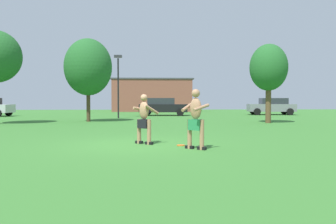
% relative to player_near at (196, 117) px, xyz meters
% --- Properties ---
extents(ground_plane, '(80.00, 80.00, 0.00)m').
position_rel_player_near_xyz_m(ground_plane, '(-1.73, 1.18, -0.92)').
color(ground_plane, '#38752D').
extents(player_near, '(0.83, 0.81, 1.73)m').
position_rel_player_near_xyz_m(player_near, '(0.00, 0.00, 0.00)').
color(player_near, black).
rests_on(player_near, ground_plane).
extents(player_in_black, '(0.85, 0.69, 1.61)m').
position_rel_player_near_xyz_m(player_in_black, '(-1.49, 1.29, -0.08)').
color(player_in_black, black).
rests_on(player_in_black, ground_plane).
extents(frisbee, '(0.26, 0.26, 0.03)m').
position_rel_player_near_xyz_m(frisbee, '(-0.35, 0.82, -0.91)').
color(frisbee, orange).
rests_on(frisbee, ground_plane).
extents(car_black_near_post, '(4.45, 2.36, 1.58)m').
position_rel_player_near_xyz_m(car_black_near_post, '(0.00, 21.95, -0.10)').
color(car_black_near_post, black).
rests_on(car_black_near_post, ground_plane).
extents(car_gray_far_end, '(4.44, 2.33, 1.58)m').
position_rel_player_near_xyz_m(car_gray_far_end, '(10.36, 22.91, -0.10)').
color(car_gray_far_end, slate).
rests_on(car_gray_far_end, ground_plane).
extents(lamp_post, '(0.60, 0.24, 4.86)m').
position_rel_player_near_xyz_m(lamp_post, '(-3.64, 17.46, 2.12)').
color(lamp_post, black).
rests_on(lamp_post, ground_plane).
extents(outbuilding_behind_lot, '(9.88, 4.23, 4.00)m').
position_rel_player_near_xyz_m(outbuilding_behind_lot, '(-0.85, 33.69, 1.08)').
color(outbuilding_behind_lot, brown).
rests_on(outbuilding_behind_lot, ground_plane).
extents(tree_left_field, '(2.30, 2.30, 4.83)m').
position_rel_player_near_xyz_m(tree_left_field, '(6.01, 11.25, 2.44)').
color(tree_left_field, brown).
rests_on(tree_left_field, ground_plane).
extents(tree_behind_players, '(3.08, 3.08, 5.40)m').
position_rel_player_near_xyz_m(tree_behind_players, '(-5.24, 13.32, 2.62)').
color(tree_behind_players, '#4C3823').
rests_on(tree_behind_players, ground_plane).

